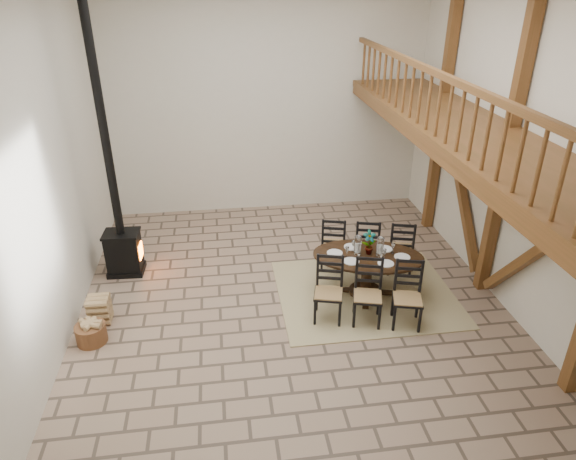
{
  "coord_description": "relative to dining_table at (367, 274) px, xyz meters",
  "views": [
    {
      "loc": [
        -1.08,
        -7.13,
        5.02
      ],
      "look_at": [
        -0.01,
        0.4,
        1.17
      ],
      "focal_mm": 32.0,
      "sensor_mm": 36.0,
      "label": 1
    }
  ],
  "objects": [
    {
      "name": "ground",
      "position": [
        -1.3,
        -0.08,
        -0.4
      ],
      "size": [
        8.0,
        8.0,
        0.0
      ],
      "primitive_type": "plane",
      "color": "#8E745E",
      "rests_on": "ground"
    },
    {
      "name": "room_shell",
      "position": [
        -0.11,
        -0.08,
        2.61
      ],
      "size": [
        7.02,
        8.02,
        5.01
      ],
      "color": "beige",
      "rests_on": "ground"
    },
    {
      "name": "rug",
      "position": [
        -0.0,
        -0.0,
        -0.39
      ],
      "size": [
        3.0,
        2.5,
        0.02
      ],
      "primitive_type": "cube",
      "color": "tan",
      "rests_on": "ground"
    },
    {
      "name": "dining_table",
      "position": [
        0.0,
        0.0,
        0.0
      ],
      "size": [
        2.15,
        2.42,
        1.19
      ],
      "rotation": [
        0.0,
        0.0,
        -0.26
      ],
      "color": "black",
      "rests_on": "ground"
    },
    {
      "name": "wood_stove",
      "position": [
        -4.21,
        1.31,
        0.73
      ],
      "size": [
        0.67,
        0.53,
        5.0
      ],
      "rotation": [
        0.0,
        0.0,
        -0.05
      ],
      "color": "black",
      "rests_on": "ground"
    },
    {
      "name": "log_basket",
      "position": [
        -4.45,
        -0.68,
        -0.24
      ],
      "size": [
        0.45,
        0.45,
        0.37
      ],
      "rotation": [
        0.0,
        0.0,
        -0.42
      ],
      "color": "brown",
      "rests_on": "ground"
    },
    {
      "name": "log_stack",
      "position": [
        -4.4,
        -0.18,
        -0.18
      ],
      "size": [
        0.34,
        0.35,
        0.46
      ],
      "rotation": [
        0.0,
        0.0,
        -0.02
      ],
      "color": "tan",
      "rests_on": "ground"
    }
  ]
}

